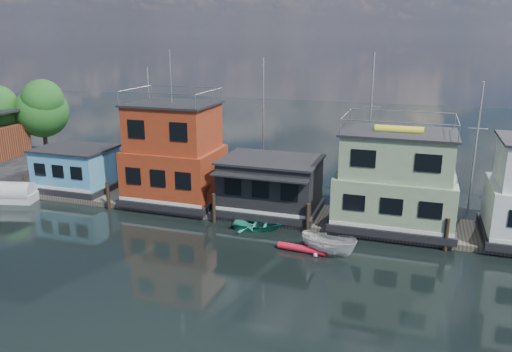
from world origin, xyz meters
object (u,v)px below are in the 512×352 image
(houseboat_green, at_px, (395,181))
(tarp_runabout, at_px, (8,194))
(motorboat, at_px, (329,245))
(dinghy_teal, at_px, (257,225))
(houseboat_blue, at_px, (76,169))
(red_kayak, at_px, (302,249))
(houseboat_red, at_px, (174,155))
(dinghy_white, at_px, (317,243))
(houseboat_dark, at_px, (271,185))

(houseboat_green, xyz_separation_m, tarp_runabout, (-30.50, -3.76, -2.88))
(houseboat_green, distance_m, motorboat, 7.32)
(dinghy_teal, bearing_deg, houseboat_blue, 70.92)
(motorboat, xyz_separation_m, dinghy_teal, (-5.56, 2.67, -0.36))
(houseboat_blue, xyz_separation_m, motorboat, (23.02, -5.79, -1.49))
(houseboat_blue, relative_size, red_kayak, 2.03)
(houseboat_red, distance_m, houseboat_green, 17.01)
(houseboat_green, xyz_separation_m, dinghy_teal, (-9.04, -3.11, -3.19))
(houseboat_green, height_order, dinghy_teal, houseboat_green)
(dinghy_white, bearing_deg, houseboat_red, 70.69)
(houseboat_red, distance_m, dinghy_white, 14.29)
(houseboat_blue, xyz_separation_m, houseboat_red, (9.50, 0.00, 1.90))
(houseboat_red, distance_m, houseboat_dark, 8.18)
(houseboat_dark, bearing_deg, red_kayak, -56.79)
(houseboat_blue, xyz_separation_m, red_kayak, (21.34, -5.88, -1.97))
(houseboat_green, xyz_separation_m, red_kayak, (-5.16, -5.88, -3.32))
(dinghy_teal, bearing_deg, houseboat_red, 59.66)
(motorboat, relative_size, red_kayak, 1.18)
(houseboat_red, relative_size, motorboat, 3.19)
(houseboat_dark, distance_m, motorboat, 8.16)
(tarp_runabout, distance_m, dinghy_teal, 21.47)
(houseboat_blue, xyz_separation_m, dinghy_white, (22.23, -5.43, -1.64))
(houseboat_red, xyz_separation_m, red_kayak, (11.84, -5.88, -3.87))
(houseboat_red, height_order, houseboat_green, houseboat_red)
(houseboat_green, relative_size, red_kayak, 2.66)
(dinghy_white, bearing_deg, houseboat_dark, 44.95)
(dinghy_teal, bearing_deg, dinghy_white, -124.88)
(motorboat, bearing_deg, dinghy_teal, 76.71)
(houseboat_red, distance_m, red_kayak, 13.78)
(dinghy_teal, height_order, red_kayak, dinghy_teal)
(motorboat, bearing_deg, houseboat_green, -18.66)
(dinghy_teal, bearing_deg, houseboat_dark, -9.75)
(houseboat_blue, distance_m, houseboat_dark, 17.50)
(houseboat_green, distance_m, dinghy_teal, 10.08)
(dinghy_white, xyz_separation_m, dinghy_teal, (-4.77, 2.32, -0.21))
(houseboat_blue, bearing_deg, dinghy_white, -13.74)
(dinghy_white, distance_m, dinghy_teal, 5.31)
(tarp_runabout, bearing_deg, houseboat_red, 1.98)
(houseboat_blue, xyz_separation_m, houseboat_dark, (17.50, -0.02, 0.21))
(houseboat_blue, distance_m, tarp_runabout, 5.70)
(houseboat_dark, distance_m, tarp_runabout, 21.89)
(houseboat_red, relative_size, dinghy_white, 5.52)
(houseboat_dark, xyz_separation_m, motorboat, (5.52, -5.77, -1.70))
(houseboat_green, bearing_deg, dinghy_white, -128.14)
(motorboat, bearing_deg, tarp_runabout, 98.08)
(houseboat_dark, xyz_separation_m, red_kayak, (3.84, -5.86, -2.19))
(houseboat_red, bearing_deg, houseboat_green, 0.00)
(houseboat_red, xyz_separation_m, motorboat, (13.52, -5.79, -3.39))
(houseboat_dark, bearing_deg, dinghy_teal, -90.78)
(houseboat_dark, bearing_deg, tarp_runabout, -170.13)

